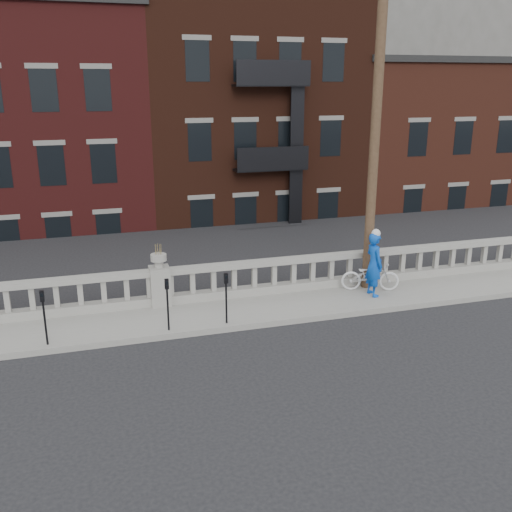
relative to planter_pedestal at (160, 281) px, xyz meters
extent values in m
plane|color=black|center=(0.00, -3.95, -0.83)|extent=(120.00, 120.00, 0.00)
cube|color=gray|center=(0.00, -0.95, -0.76)|extent=(32.00, 2.20, 0.15)
cube|color=gray|center=(0.00, 0.00, -0.56)|extent=(28.00, 0.34, 0.25)
cube|color=gray|center=(0.00, 0.00, 0.27)|extent=(28.00, 0.34, 0.16)
cube|color=gray|center=(0.00, 0.00, -0.13)|extent=(0.55, 0.55, 1.10)
cylinder|color=gray|center=(0.00, 0.00, 0.52)|extent=(0.24, 0.24, 0.20)
cylinder|color=gray|center=(0.00, 0.00, 0.70)|extent=(0.44, 0.44, 0.18)
cube|color=#605E59|center=(0.00, 0.35, -3.26)|extent=(36.00, 0.50, 5.15)
cube|color=black|center=(0.00, 22.00, -6.08)|extent=(80.00, 44.00, 0.50)
cube|color=#595651|center=(-2.00, 4.50, -3.83)|extent=(16.00, 7.00, 4.00)
cube|color=#595651|center=(22.00, 29.00, 3.17)|extent=(14.00, 14.00, 18.00)
cube|color=#4B1615|center=(-4.00, 16.00, 1.17)|extent=(10.00, 14.00, 14.00)
cube|color=black|center=(-4.00, 16.00, 8.32)|extent=(10.30, 14.30, 0.30)
cube|color=#34170E|center=(6.00, 16.00, 1.92)|extent=(10.00, 14.00, 15.50)
cube|color=#512418|center=(16.00, 16.00, 0.17)|extent=(10.00, 14.00, 12.00)
cube|color=black|center=(16.00, 16.00, 6.32)|extent=(10.30, 14.30, 0.30)
cylinder|color=#422D1E|center=(6.20, -0.35, 4.32)|extent=(0.28, 0.28, 10.00)
cylinder|color=black|center=(-2.93, -1.80, -0.13)|extent=(0.05, 0.05, 1.10)
cube|color=black|center=(-2.93, -1.80, 0.55)|extent=(0.10, 0.08, 0.26)
cube|color=black|center=(-2.93, -1.85, 0.59)|extent=(0.06, 0.01, 0.08)
cylinder|color=black|center=(-0.04, -1.80, -0.13)|extent=(0.05, 0.05, 1.10)
cube|color=black|center=(-0.04, -1.80, 0.55)|extent=(0.10, 0.08, 0.26)
cube|color=black|center=(-0.04, -1.85, 0.59)|extent=(0.06, 0.01, 0.08)
cylinder|color=black|center=(1.46, -1.80, -0.13)|extent=(0.05, 0.05, 1.10)
cube|color=black|center=(1.46, -1.80, 0.55)|extent=(0.10, 0.08, 0.26)
cube|color=black|center=(1.46, -1.85, 0.59)|extent=(0.06, 0.01, 0.08)
imported|color=silver|center=(6.17, -0.64, -0.23)|extent=(1.82, 1.11, 0.90)
imported|color=#0C47BA|center=(6.05, -1.03, 0.26)|extent=(0.49, 0.71, 1.88)
camera|label=1|loc=(-1.71, -15.07, 5.31)|focal=40.00mm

